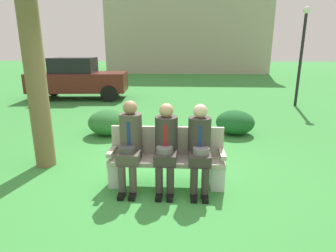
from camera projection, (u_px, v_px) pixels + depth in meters
ground_plane at (160, 177)px, 4.69m from camera, size 80.00×80.00×0.00m
park_bench at (167, 159)px, 4.38m from camera, size 1.76×0.44×0.90m
seated_man_left at (130, 141)px, 4.20m from camera, size 0.34×0.72×1.33m
seated_man_middle at (166, 143)px, 4.17m from camera, size 0.34×0.72×1.30m
seated_man_right at (200, 144)px, 4.14m from camera, size 0.34×0.72×1.29m
shrub_near_bench at (108, 122)px, 6.91m from camera, size 0.98×0.90×0.62m
shrub_mid_lawn at (235, 122)px, 6.97m from camera, size 0.94×0.86×0.59m
parked_car_near at (78, 79)px, 11.64m from camera, size 4.01×1.97×1.68m
street_lamp at (302, 47)px, 9.85m from camera, size 0.24×0.24×3.42m
building_backdrop at (187, 16)px, 24.77m from camera, size 13.69×7.51×9.32m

